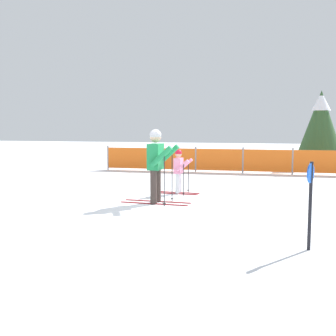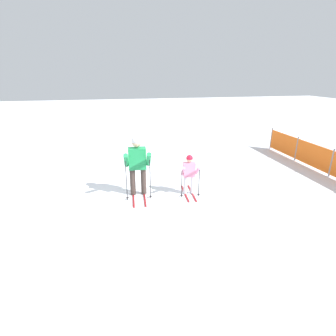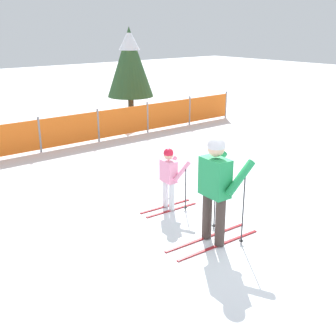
# 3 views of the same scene
# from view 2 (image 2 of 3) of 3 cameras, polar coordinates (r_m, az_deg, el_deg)

# --- Properties ---
(ground_plane) EXTENTS (60.00, 60.00, 0.00)m
(ground_plane) POSITION_cam_2_polar(r_m,az_deg,el_deg) (7.39, -8.45, -6.12)
(ground_plane) COLOR white
(skier_adult) EXTENTS (1.60, 0.73, 1.68)m
(skier_adult) POSITION_cam_2_polar(r_m,az_deg,el_deg) (7.09, -6.69, 1.55)
(skier_adult) COLOR maroon
(skier_adult) RESTS_ON ground_plane
(skier_child) EXTENTS (1.09, 0.55, 1.15)m
(skier_child) POSITION_cam_2_polar(r_m,az_deg,el_deg) (7.22, 4.65, -0.83)
(skier_child) COLOR maroon
(skier_child) RESTS_ON ground_plane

